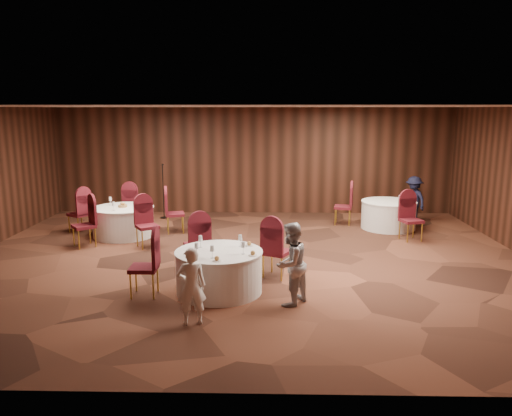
{
  "coord_description": "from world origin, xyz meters",
  "views": [
    {
      "loc": [
        0.45,
        -10.11,
        3.17
      ],
      "look_at": [
        0.2,
        0.2,
        1.1
      ],
      "focal_mm": 35.0,
      "sensor_mm": 36.0,
      "label": 1
    }
  ],
  "objects_px": {
    "table_left": "(124,221)",
    "man_c": "(414,200)",
    "woman_a": "(191,286)",
    "woman_b": "(290,264)",
    "table_right": "(388,215)",
    "mic_stand": "(164,202)",
    "table_main": "(219,271)"
  },
  "relations": [
    {
      "from": "table_left",
      "to": "man_c",
      "type": "relative_size",
      "value": 1.17
    },
    {
      "from": "woman_a",
      "to": "woman_b",
      "type": "distance_m",
      "value": 1.7
    },
    {
      "from": "table_right",
      "to": "woman_a",
      "type": "xyz_separation_m",
      "value": [
        -4.35,
        -6.16,
        0.22
      ]
    },
    {
      "from": "table_left",
      "to": "mic_stand",
      "type": "bearing_deg",
      "value": 74.83
    },
    {
      "from": "table_left",
      "to": "man_c",
      "type": "distance_m",
      "value": 7.92
    },
    {
      "from": "table_main",
      "to": "man_c",
      "type": "distance_m",
      "value": 7.45
    },
    {
      "from": "table_main",
      "to": "table_right",
      "type": "bearing_deg",
      "value": 49.76
    },
    {
      "from": "woman_b",
      "to": "man_c",
      "type": "height_order",
      "value": "woman_b"
    },
    {
      "from": "table_right",
      "to": "man_c",
      "type": "bearing_deg",
      "value": 40.77
    },
    {
      "from": "mic_stand",
      "to": "table_main",
      "type": "bearing_deg",
      "value": -69.74
    },
    {
      "from": "table_left",
      "to": "woman_a",
      "type": "bearing_deg",
      "value": -64.18
    },
    {
      "from": "mic_stand",
      "to": "woman_a",
      "type": "relative_size",
      "value": 1.35
    },
    {
      "from": "table_main",
      "to": "table_right",
      "type": "height_order",
      "value": "same"
    },
    {
      "from": "mic_stand",
      "to": "table_right",
      "type": "bearing_deg",
      "value": -10.35
    },
    {
      "from": "woman_b",
      "to": "mic_stand",
      "type": "bearing_deg",
      "value": -114.87
    },
    {
      "from": "table_main",
      "to": "table_right",
      "type": "xyz_separation_m",
      "value": [
        4.07,
        4.81,
        0.0
      ]
    },
    {
      "from": "table_main",
      "to": "woman_b",
      "type": "distance_m",
      "value": 1.37
    },
    {
      "from": "table_right",
      "to": "table_left",
      "type": "bearing_deg",
      "value": -171.83
    },
    {
      "from": "table_main",
      "to": "woman_a",
      "type": "xyz_separation_m",
      "value": [
        -0.28,
        -1.34,
        0.22
      ]
    },
    {
      "from": "table_left",
      "to": "table_main",
      "type": "bearing_deg",
      "value": -54.05
    },
    {
      "from": "woman_a",
      "to": "woman_b",
      "type": "bearing_deg",
      "value": -164.05
    },
    {
      "from": "table_right",
      "to": "woman_b",
      "type": "relative_size",
      "value": 1.05
    },
    {
      "from": "table_main",
      "to": "man_c",
      "type": "relative_size",
      "value": 1.17
    },
    {
      "from": "table_main",
      "to": "man_c",
      "type": "height_order",
      "value": "man_c"
    },
    {
      "from": "woman_a",
      "to": "man_c",
      "type": "relative_size",
      "value": 0.91
    },
    {
      "from": "table_right",
      "to": "woman_b",
      "type": "distance_m",
      "value": 6.07
    },
    {
      "from": "mic_stand",
      "to": "woman_b",
      "type": "distance_m",
      "value": 7.34
    },
    {
      "from": "table_right",
      "to": "mic_stand",
      "type": "xyz_separation_m",
      "value": [
        -6.27,
        1.15,
        0.09
      ]
    },
    {
      "from": "woman_b",
      "to": "table_left",
      "type": "bearing_deg",
      "value": -100.15
    },
    {
      "from": "man_c",
      "to": "woman_b",
      "type": "bearing_deg",
      "value": -55.76
    },
    {
      "from": "table_main",
      "to": "woman_a",
      "type": "distance_m",
      "value": 1.39
    },
    {
      "from": "table_left",
      "to": "man_c",
      "type": "xyz_separation_m",
      "value": [
        7.72,
        1.73,
        0.28
      ]
    }
  ]
}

